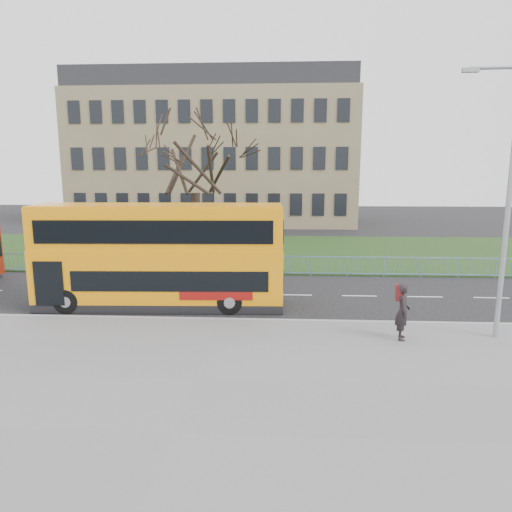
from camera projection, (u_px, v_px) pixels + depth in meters
The scene contains 10 objects.
ground at pixel (225, 310), 19.09m from camera, with size 120.00×120.00×0.00m, color black.
pavement at pixel (195, 381), 12.45m from camera, with size 80.00×10.50×0.12m, color slate.
kerb at pixel (220, 320), 17.55m from camera, with size 80.00×0.20×0.14m, color gray.
grass_verge at pixel (249, 251), 33.12m from camera, with size 80.00×15.40×0.08m, color #1F3914.
guard_railing at pixel (239, 265), 25.47m from camera, with size 40.00×0.12×1.10m, color #718EC9, non-canonical shape.
bare_tree at pixel (195, 179), 28.12m from camera, with size 7.21×7.21×10.30m, color black, non-canonical shape.
civic_building at pixel (218, 160), 52.45m from camera, with size 30.00×15.00×14.00m, color #806B51.
yellow_bus at pixel (160, 253), 19.20m from camera, with size 10.36×2.85×4.30m.
pedestrian at pixel (403, 312), 15.24m from camera, with size 0.70×0.46×1.92m, color black.
street_lamp at pixel (506, 195), 14.75m from camera, with size 1.87×0.26×8.79m.
Camera 1 is at (2.32, -18.26, 5.68)m, focal length 32.00 mm.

